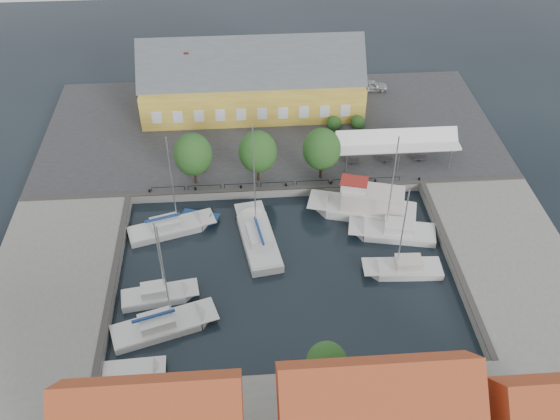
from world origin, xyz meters
name	(u,v)px	position (x,y,z in m)	size (l,w,h in m)	color
ground	(284,260)	(0.00, 0.00, 0.00)	(140.00, 140.00, 0.00)	black
north_quay	(270,130)	(0.00, 23.00, 0.50)	(56.00, 26.00, 1.00)	#2D2D30
west_quay	(53,283)	(-22.00, -2.00, 0.50)	(12.00, 24.00, 1.00)	slate
east_quay	(510,260)	(22.00, -2.00, 0.50)	(12.00, 24.00, 1.00)	slate
quay_edge_fittings	(281,221)	(0.02, 4.75, 1.06)	(56.00, 24.72, 0.40)	#383533
warehouse	(247,83)	(-2.60, 28.36, 4.43)	(28.56, 14.00, 9.55)	gold
tent_canopy	(397,142)	(14.00, 14.50, 3.68)	(14.00, 4.00, 2.83)	white
quay_trees	(258,152)	(-2.00, 12.00, 4.88)	(18.20, 4.20, 6.30)	black
car_silver	(372,86)	(14.41, 31.32, 1.76)	(1.78, 4.44, 1.51)	#B0B3B9
car_red	(197,157)	(-8.92, 16.10, 1.73)	(1.55, 4.44, 1.46)	#5D151B
center_sailboat	(258,240)	(-2.46, 2.81, 0.36)	(4.67, 10.72, 14.07)	silver
trawler	(367,206)	(9.32, 6.55, 1.02)	(11.97, 6.43, 5.00)	silver
east_boat_a	(394,233)	(11.63, 2.98, 0.26)	(9.31, 4.72, 12.60)	silver
east_boat_b	(404,270)	(11.46, -2.38, 0.26)	(7.86, 2.90, 10.63)	silver
west_boat_a	(170,229)	(-11.59, 5.22, 0.27)	(9.35, 5.03, 11.99)	silver
west_boat_c	(158,296)	(-12.05, -4.17, 0.26)	(7.37, 3.30, 9.83)	silver
west_boat_d	(162,327)	(-11.43, -7.82, 0.27)	(9.69, 5.45, 12.43)	silver
launch_sw	(133,372)	(-13.49, -12.25, 0.09)	(5.35, 2.20, 0.98)	silver
launch_nw	(199,218)	(-8.57, 6.90, 0.09)	(4.34, 2.77, 0.88)	navy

